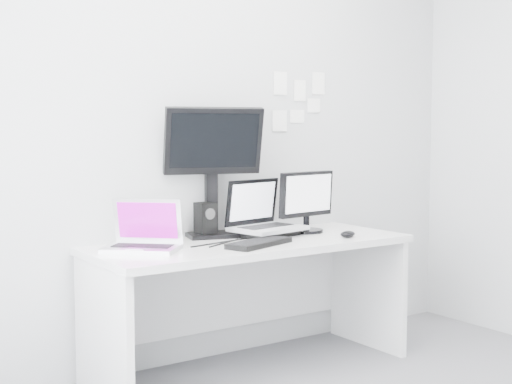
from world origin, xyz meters
The scene contains 15 objects.
back_wall centered at (0.00, 1.60, 1.35)m, with size 3.60×3.60×0.00m, color #B4B6B8.
desk centered at (0.00, 1.25, 0.36)m, with size 1.80×0.70×0.73m, color silver.
macbook centered at (-0.64, 1.29, 0.87)m, with size 0.36×0.27×0.27m, color silver.
speaker centered at (-0.14, 1.50, 0.83)m, with size 0.10×0.10×0.20m, color black.
dell_laptop centered at (0.18, 1.34, 0.90)m, with size 0.40×0.31×0.33m, color #ADB0B4.
rear_monitor centered at (-0.10, 1.49, 1.11)m, with size 0.56×0.20×0.76m, color black.
samsung_monitor centered at (0.46, 1.33, 0.92)m, with size 0.41×0.19×0.37m, color black.
keyboard centered at (-0.06, 1.09, 0.74)m, with size 0.41×0.15×0.03m, color black.
mouse centered at (0.52, 1.05, 0.75)m, with size 0.12×0.07×0.04m, color black.
wall_note_0 centered at (0.45, 1.59, 1.62)m, with size 0.10×0.00×0.14m, color white.
wall_note_1 centered at (0.60, 1.59, 1.58)m, with size 0.09×0.00×0.13m, color white.
wall_note_2 centered at (0.75, 1.59, 1.63)m, with size 0.10×0.00×0.14m, color white.
wall_note_3 centered at (0.58, 1.59, 1.42)m, with size 0.11×0.00×0.08m, color white.
wall_note_4 centered at (0.71, 1.59, 1.49)m, with size 0.10×0.00×0.09m, color white.
wall_note_5 centered at (0.45, 1.59, 1.39)m, with size 0.11×0.00×0.13m, color white.
Camera 1 is at (-2.22, -2.04, 1.35)m, focal length 51.38 mm.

